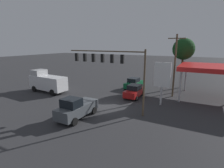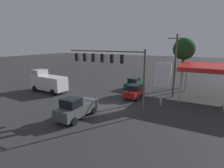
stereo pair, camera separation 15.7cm
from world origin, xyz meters
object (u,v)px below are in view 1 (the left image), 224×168
object	(u,v)px
pickup_parked	(76,108)
delivery_truck	(47,82)
sedan_waiting	(134,83)
utility_pole	(175,65)
traffic_signal_assembly	(109,62)
price_sign	(162,76)
sedan_far	(134,91)
street_tree	(184,49)

from	to	relation	value
pickup_parked	delivery_truck	xyz separation A→B (m)	(11.10, -6.09, 0.58)
sedan_waiting	utility_pole	bearing A→B (deg)	80.28
traffic_signal_assembly	price_sign	xyz separation A→B (m)	(-5.27, -4.57, -1.94)
sedan_far	street_tree	world-z (taller)	street_tree
price_sign	street_tree	xyz separation A→B (m)	(-1.06, -10.88, 3.11)
traffic_signal_assembly	street_tree	distance (m)	16.73
sedan_waiting	delivery_truck	bearing A→B (deg)	-49.28
traffic_signal_assembly	sedan_waiting	bearing A→B (deg)	-84.72
sedan_far	street_tree	distance (m)	12.33
utility_pole	pickup_parked	world-z (taller)	utility_pole
sedan_far	pickup_parked	bearing A→B (deg)	-15.07
sedan_waiting	street_tree	distance (m)	10.48
pickup_parked	sedan_far	size ratio (longest dim) A/B	1.18
delivery_truck	street_tree	xyz separation A→B (m)	(-19.23, -13.29, 5.22)
price_sign	sedan_waiting	size ratio (longest dim) A/B	1.24
traffic_signal_assembly	delivery_truck	size ratio (longest dim) A/B	1.44
traffic_signal_assembly	street_tree	size ratio (longest dim) A/B	1.12
pickup_parked	street_tree	xyz separation A→B (m)	(-8.14, -19.38, 5.81)
utility_pole	pickup_parked	bearing A→B (deg)	59.20
price_sign	delivery_truck	world-z (taller)	price_sign
sedan_far	price_sign	bearing A→B (deg)	71.21
traffic_signal_assembly	sedan_waiting	distance (m)	11.97
price_sign	pickup_parked	distance (m)	11.39
utility_pole	street_tree	xyz separation A→B (m)	(-0.33, -6.28, 2.03)
pickup_parked	street_tree	bearing A→B (deg)	158.08
price_sign	pickup_parked	size ratio (longest dim) A/B	1.07
utility_pole	price_sign	size ratio (longest dim) A/B	1.65
price_sign	delivery_truck	bearing A→B (deg)	7.55
sedan_far	delivery_truck	bearing A→B (deg)	-73.75
pickup_parked	street_tree	world-z (taller)	street_tree
sedan_far	utility_pole	bearing A→B (deg)	122.15
sedan_waiting	sedan_far	distance (m)	5.24
sedan_far	traffic_signal_assembly	bearing A→B (deg)	-8.63
traffic_signal_assembly	sedan_waiting	xyz separation A→B (m)	(1.01, -10.92, -4.80)
traffic_signal_assembly	utility_pole	world-z (taller)	utility_pole
pickup_parked	delivery_truck	distance (m)	12.67
price_sign	traffic_signal_assembly	bearing A→B (deg)	40.94
sedan_far	delivery_truck	world-z (taller)	delivery_truck
delivery_truck	price_sign	bearing A→B (deg)	-169.37
sedan_waiting	traffic_signal_assembly	bearing A→B (deg)	9.65
sedan_waiting	pickup_parked	xyz separation A→B (m)	(0.80, 14.85, 0.16)
street_tree	delivery_truck	bearing A→B (deg)	34.63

